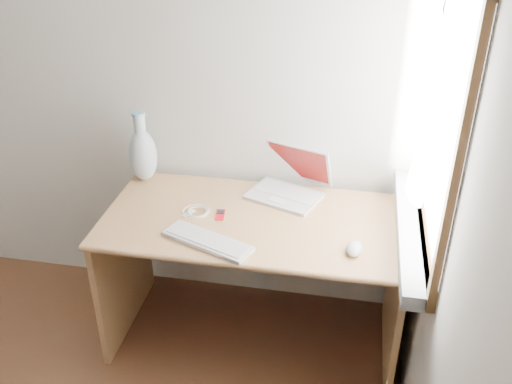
% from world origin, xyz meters
% --- Properties ---
extents(back_wall, '(3.50, 0.04, 2.60)m').
position_xyz_m(back_wall, '(0.00, 1.75, 1.30)').
color(back_wall, silver).
rests_on(back_wall, floor).
extents(window, '(0.11, 0.99, 1.10)m').
position_xyz_m(window, '(1.72, 1.30, 1.28)').
color(window, white).
rests_on(window, right_wall).
extents(desk, '(1.33, 0.67, 0.70)m').
position_xyz_m(desk, '(1.03, 1.46, 0.50)').
color(desk, tan).
rests_on(desk, floor).
extents(laptop, '(0.38, 0.37, 0.22)m').
position_xyz_m(laptop, '(1.14, 1.63, 0.75)').
color(laptop, silver).
rests_on(laptop, desk).
extents(external_keyboard, '(0.41, 0.25, 0.02)m').
position_xyz_m(external_keyboard, '(0.88, 1.16, 0.71)').
color(external_keyboard, white).
rests_on(external_keyboard, desk).
extents(mouse, '(0.08, 0.11, 0.04)m').
position_xyz_m(mouse, '(1.48, 1.20, 0.72)').
color(mouse, silver).
rests_on(mouse, desk).
extents(ipod, '(0.05, 0.09, 0.01)m').
position_xyz_m(ipod, '(0.88, 1.37, 0.71)').
color(ipod, red).
rests_on(ipod, desk).
extents(cable_coil, '(0.14, 0.14, 0.01)m').
position_xyz_m(cable_coil, '(0.76, 1.38, 0.71)').
color(cable_coil, white).
rests_on(cable_coil, desk).
extents(remote, '(0.05, 0.08, 0.01)m').
position_xyz_m(remote, '(0.74, 1.36, 0.71)').
color(remote, white).
rests_on(remote, desk).
extents(vase, '(0.14, 0.14, 0.36)m').
position_xyz_m(vase, '(0.43, 1.63, 0.85)').
color(vase, silver).
rests_on(vase, desk).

